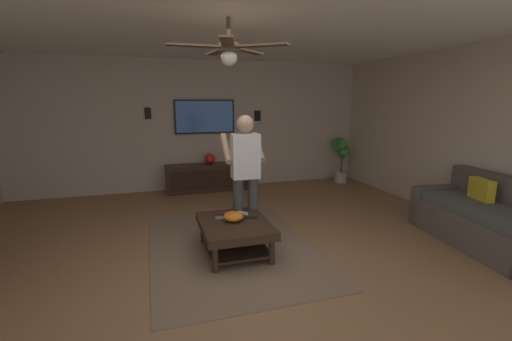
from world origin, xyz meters
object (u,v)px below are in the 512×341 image
Objects in this scene: remote_grey at (222,218)px; potted_plant_tall at (341,152)px; wall_speaker_right at (148,113)px; ceiling_fan at (229,50)px; bowl at (233,217)px; person_standing at (245,169)px; couch at (489,222)px; coffee_table at (235,230)px; remote_black at (251,218)px; book at (232,215)px; vase_round at (210,159)px; wall_speaker_left at (257,116)px; tv at (205,117)px; media_console at (208,177)px; remote_white at (243,213)px.

potted_plant_tall is at bearing 52.87° from remote_grey.
wall_speaker_right is at bearing 116.78° from remote_grey.
bowl is at bearing -16.04° from ceiling_fan.
person_standing is at bearing 130.10° from potted_plant_tall.
remote_grey is (-0.33, 0.39, -0.52)m from person_standing.
person_standing is at bearing -16.24° from couch.
person_standing is at bearing -29.16° from coffee_table.
wall_speaker_right is 3.81m from ceiling_fan.
remote_black is 0.13× the size of ceiling_fan.
wall_speaker_right reaches higher than book.
bowl is 1.09× the size of vase_round.
tv is at bearing 90.66° from wall_speaker_left.
remote_grey is at bearing -12.82° from remote_black.
wall_speaker_right is at bearing -38.33° from couch.
bowl is 1.09× the size of wall_speaker_right.
person_standing reaches higher than remote_grey.
bowl is at bearing 148.81° from book.
couch reaches higher than vase_round.
wall_speaker_right is at bearing -5.64° from book.
wall_speaker_left is at bearing -78.16° from vase_round.
wall_speaker_left reaches higher than bowl.
book is 2.91m from vase_round.
media_console is at bearing -5.15° from ceiling_fan.
media_console is 2.87m from book.
couch is 4.59m from wall_speaker_left.
person_standing reaches higher than remote_white.
wall_speaker_right reaches higher than person_standing.
media_console is 2.93m from remote_grey.
bowl is at bearing 10.00° from coffee_table.
book is at bearing 175.71° from vase_round.
potted_plant_tall is (-0.37, -2.99, -0.81)m from tv.
book is at bearing -8.90° from bowl.
remote_white is at bearing -73.40° from remote_black.
couch is 5.13m from tv.
ceiling_fan reaches higher than wall_speaker_right.
book reaches higher than remote_white.
wall_speaker_left is (0.23, -1.09, 0.84)m from vase_round.
person_standing is at bearing -60.28° from remote_white.
person_standing is at bearing 1.61° from media_console.
remote_grey is 3.65m from wall_speaker_left.
person_standing reaches higher than couch.
wall_speaker_right is (2.84, 1.18, 0.65)m from person_standing.
ceiling_fan is (-0.40, 0.33, 1.89)m from remote_black.
person_standing is at bearing -63.33° from book.
remote_grey is at bearing 155.27° from wall_speaker_left.
remote_grey is at bearing 72.92° from remote_white.
person_standing is at bearing -157.42° from wall_speaker_right.
ceiling_fan reaches higher than wall_speaker_left.
person_standing is (1.21, 2.86, 0.61)m from couch.
person_standing is 1.64m from ceiling_fan.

